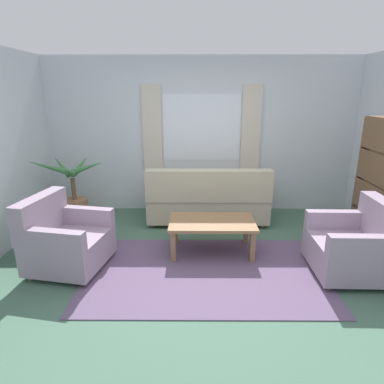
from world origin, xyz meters
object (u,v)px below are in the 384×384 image
at_px(couch, 208,200).
at_px(armchair_right, 355,246).
at_px(potted_plant, 73,195).
at_px(coffee_table, 212,225).
at_px(bookshelf, 382,190).
at_px(armchair_left, 64,240).

bearing_deg(couch, armchair_right, 135.42).
bearing_deg(potted_plant, couch, -2.25).
bearing_deg(coffee_table, bookshelf, 5.30).
distance_m(armchair_left, coffee_table, 1.81).
distance_m(armchair_left, potted_plant, 1.61).
height_order(potted_plant, bookshelf, bookshelf).
relative_size(armchair_left, armchair_right, 1.11).
distance_m(couch, armchair_right, 2.27).
bearing_deg(coffee_table, armchair_left, -167.36).
height_order(couch, armchair_right, couch).
height_order(coffee_table, bookshelf, bookshelf).
bearing_deg(couch, coffee_table, 90.72).
bearing_deg(potted_plant, bookshelf, -11.98).
bearing_deg(armchair_left, bookshelf, -71.10).
distance_m(coffee_table, potted_plant, 2.48).
xyz_separation_m(armchair_right, coffee_table, (-1.60, 0.53, 0.03)).
bearing_deg(coffee_table, potted_plant, 152.44).
xyz_separation_m(armchair_left, potted_plant, (-0.43, 1.55, 0.06)).
distance_m(coffee_table, bookshelf, 2.28).
relative_size(armchair_right, bookshelf, 0.51).
bearing_deg(couch, armchair_left, 39.76).
bearing_deg(armchair_right, armchair_left, -91.11).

